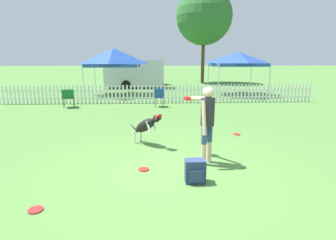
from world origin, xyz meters
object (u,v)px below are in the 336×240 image
at_px(frisbee_near_handler, 36,210).
at_px(frisbee_midfield, 237,134).
at_px(canopy_tent_main, 237,59).
at_px(equipment_trailer, 135,73).
at_px(tree_left_grove, 204,17).
at_px(leaping_dog, 146,125).
at_px(folding_chair_center, 159,96).
at_px(canopy_tent_secondary, 114,58).
at_px(backpack_on_grass, 195,171).
at_px(frisbee_near_dog, 144,169).
at_px(handler_person, 206,116).
at_px(folding_chair_blue_left, 68,97).

xyz_separation_m(frisbee_near_handler, frisbee_midfield, (4.19, 3.81, 0.00)).
xyz_separation_m(frisbee_midfield, canopy_tent_main, (2.85, 9.25, 2.24)).
bearing_deg(frisbee_near_handler, equipment_trailer, 89.09).
bearing_deg(tree_left_grove, leaping_dog, -104.62).
bearing_deg(folding_chair_center, canopy_tent_secondary, -58.64).
relative_size(backpack_on_grass, tree_left_grove, 0.05).
bearing_deg(equipment_trailer, canopy_tent_main, -32.81).
height_order(frisbee_near_dog, tree_left_grove, tree_left_grove).
xyz_separation_m(handler_person, canopy_tent_main, (4.22, 11.37, 1.23)).
bearing_deg(folding_chair_blue_left, canopy_tent_main, -168.55).
bearing_deg(frisbee_near_handler, handler_person, 31.02).
xyz_separation_m(frisbee_near_handler, canopy_tent_secondary, (-0.70, 13.39, 2.32)).
height_order(frisbee_near_handler, frisbee_near_dog, same).
height_order(handler_person, equipment_trailer, equipment_trailer).
relative_size(canopy_tent_main, canopy_tent_secondary, 0.96).
xyz_separation_m(canopy_tent_secondary, tree_left_grove, (7.32, 9.07, 3.89)).
height_order(leaping_dog, folding_chair_center, leaping_dog).
xyz_separation_m(backpack_on_grass, canopy_tent_main, (4.58, 12.28, 2.04)).
bearing_deg(folding_chair_center, folding_chair_blue_left, 0.35).
bearing_deg(folding_chair_center, handler_person, 97.86).
bearing_deg(tree_left_grove, handler_person, -100.36).
xyz_separation_m(canopy_tent_main, equipment_trailer, (-6.76, 4.72, -1.09)).
bearing_deg(frisbee_midfield, handler_person, -122.90).
distance_m(leaping_dog, canopy_tent_main, 11.61).
relative_size(leaping_dog, frisbee_near_dog, 4.43).
relative_size(equipment_trailer, tree_left_grove, 0.61).
relative_size(frisbee_near_dog, canopy_tent_main, 0.07).
distance_m(frisbee_near_dog, frisbee_midfield, 3.61).
height_order(folding_chair_center, equipment_trailer, equipment_trailer).
bearing_deg(leaping_dog, frisbee_midfield, 152.73).
xyz_separation_m(backpack_on_grass, equipment_trailer, (-2.18, 17.00, 0.95)).
relative_size(handler_person, equipment_trailer, 0.30).
height_order(frisbee_midfield, backpack_on_grass, backpack_on_grass).
bearing_deg(tree_left_grove, folding_chair_center, -108.53).
distance_m(frisbee_near_handler, backpack_on_grass, 2.60).
bearing_deg(canopy_tent_secondary, frisbee_near_handler, -86.99).
distance_m(folding_chair_center, canopy_tent_secondary, 5.70).
height_order(frisbee_near_dog, canopy_tent_main, canopy_tent_main).
relative_size(leaping_dog, frisbee_near_handler, 4.43).
xyz_separation_m(canopy_tent_main, canopy_tent_secondary, (-7.75, 0.33, 0.08)).
relative_size(folding_chair_center, canopy_tent_secondary, 0.28).
bearing_deg(frisbee_near_handler, canopy_tent_secondary, 93.01).
bearing_deg(handler_person, frisbee_near_handler, 166.53).
distance_m(frisbee_midfield, folding_chair_center, 5.39).
relative_size(handler_person, frisbee_near_handler, 7.70).
height_order(backpack_on_grass, canopy_tent_secondary, canopy_tent_secondary).
relative_size(frisbee_near_dog, canopy_tent_secondary, 0.07).
distance_m(frisbee_near_dog, tree_left_grove, 22.56).
distance_m(frisbee_near_dog, canopy_tent_main, 13.12).
bearing_deg(backpack_on_grass, canopy_tent_secondary, 104.11).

